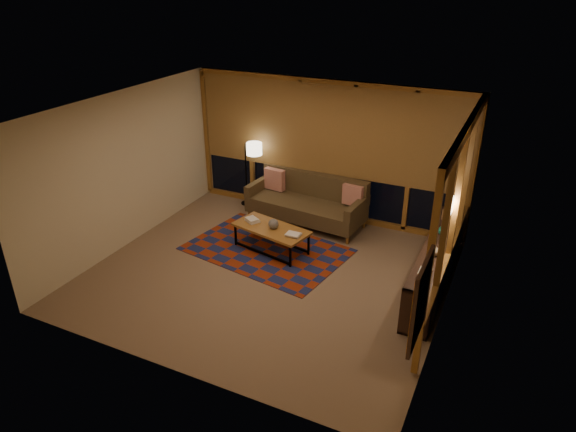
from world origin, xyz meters
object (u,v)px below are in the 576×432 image
at_px(sofa, 306,201).
at_px(floor_lamp, 246,172).
at_px(coffee_table, 271,239).
at_px(bookshelf, 435,264).

bearing_deg(sofa, floor_lamp, 173.97).
xyz_separation_m(coffee_table, floor_lamp, (-1.37, 1.56, 0.49)).
relative_size(sofa, coffee_table, 1.67).
height_order(sofa, coffee_table, sofa).
bearing_deg(floor_lamp, bookshelf, 7.94).
bearing_deg(bookshelf, sofa, 157.12).
xyz_separation_m(sofa, floor_lamp, (-1.48, 0.30, 0.25)).
distance_m(sofa, bookshelf, 2.92).
bearing_deg(coffee_table, sofa, 97.72).
relative_size(floor_lamp, bookshelf, 0.49).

